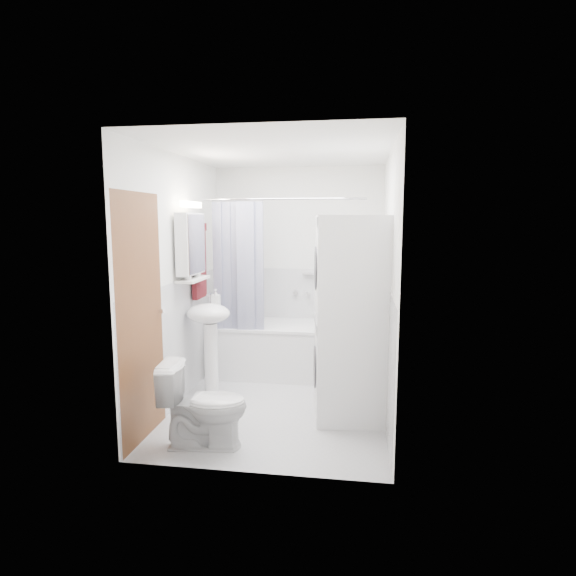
# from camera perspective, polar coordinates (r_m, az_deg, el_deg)

# --- Properties ---
(floor) EXTENTS (2.60, 2.60, 0.00)m
(floor) POSITION_cam_1_polar(r_m,az_deg,el_deg) (4.83, -0.90, -13.59)
(floor) COLOR silver
(floor) RESTS_ON ground
(room_walls) EXTENTS (2.60, 2.60, 2.60)m
(room_walls) POSITION_cam_1_polar(r_m,az_deg,el_deg) (4.50, -0.94, 4.31)
(room_walls) COLOR white
(room_walls) RESTS_ON ground
(wainscot) EXTENTS (1.98, 2.58, 2.58)m
(wainscot) POSITION_cam_1_polar(r_m,az_deg,el_deg) (4.92, -0.35, -5.83)
(wainscot) COLOR white
(wainscot) RESTS_ON ground
(door) EXTENTS (0.05, 2.00, 2.00)m
(door) POSITION_cam_1_polar(r_m,az_deg,el_deg) (4.30, -14.76, -2.67)
(door) COLOR brown
(door) RESTS_ON ground
(bathtub) EXTENTS (1.56, 0.74, 0.59)m
(bathtub) POSITION_cam_1_polar(r_m,az_deg,el_deg) (5.60, -0.06, -6.98)
(bathtub) COLOR white
(bathtub) RESTS_ON ground
(tub_spout) EXTENTS (0.04, 0.12, 0.04)m
(tub_spout) POSITION_cam_1_polar(r_m,az_deg,el_deg) (5.77, 2.39, -0.59)
(tub_spout) COLOR silver
(tub_spout) RESTS_ON room_walls
(curtain_rod) EXTENTS (1.74, 0.02, 0.02)m
(curtain_rod) POSITION_cam_1_polar(r_m,az_deg,el_deg) (5.11, -0.59, 10.52)
(curtain_rod) COLOR silver
(curtain_rod) RESTS_ON room_walls
(shower_curtain) EXTENTS (0.55, 0.02, 1.45)m
(shower_curtain) POSITION_cam_1_polar(r_m,az_deg,el_deg) (5.23, -5.93, 2.19)
(shower_curtain) COLOR #15184B
(shower_curtain) RESTS_ON curtain_rod
(sink) EXTENTS (0.44, 0.37, 1.04)m
(sink) POSITION_cam_1_polar(r_m,az_deg,el_deg) (4.93, -9.34, -4.67)
(sink) COLOR white
(sink) RESTS_ON ground
(medicine_cabinet) EXTENTS (0.13, 0.50, 0.71)m
(medicine_cabinet) POSITION_cam_1_polar(r_m,az_deg,el_deg) (4.82, -11.45, 5.34)
(medicine_cabinet) COLOR white
(medicine_cabinet) RESTS_ON room_walls
(shelf) EXTENTS (0.18, 0.54, 0.02)m
(shelf) POSITION_cam_1_polar(r_m,az_deg,el_deg) (4.85, -11.17, 1.02)
(shelf) COLOR silver
(shelf) RESTS_ON room_walls
(shower_caddy) EXTENTS (0.22, 0.06, 0.02)m
(shower_caddy) POSITION_cam_1_polar(r_m,az_deg,el_deg) (5.73, 2.89, 1.73)
(shower_caddy) COLOR silver
(shower_caddy) RESTS_ON room_walls
(towel) EXTENTS (0.07, 0.33, 0.80)m
(towel) POSITION_cam_1_polar(r_m,az_deg,el_deg) (5.15, -10.50, 3.33)
(towel) COLOR maroon
(towel) RESTS_ON room_walls
(washer_dryer) EXTENTS (0.73, 0.72, 1.82)m
(washer_dryer) POSITION_cam_1_polar(r_m,az_deg,el_deg) (4.34, 7.56, -3.57)
(washer_dryer) COLOR white
(washer_dryer) RESTS_ON ground
(toilet) EXTENTS (0.72, 0.45, 0.67)m
(toilet) POSITION_cam_1_polar(r_m,az_deg,el_deg) (3.95, -9.91, -13.55)
(toilet) COLOR white
(toilet) RESTS_ON ground
(soap_pump) EXTENTS (0.08, 0.17, 0.08)m
(soap_pump) POSITION_cam_1_polar(r_m,az_deg,el_deg) (4.97, -8.55, -1.67)
(soap_pump) COLOR gray
(soap_pump) RESTS_ON sink
(shelf_bottle) EXTENTS (0.07, 0.18, 0.07)m
(shelf_bottle) POSITION_cam_1_polar(r_m,az_deg,el_deg) (4.70, -11.80, 1.38)
(shelf_bottle) COLOR gray
(shelf_bottle) RESTS_ON shelf
(shelf_cup) EXTENTS (0.10, 0.09, 0.10)m
(shelf_cup) POSITION_cam_1_polar(r_m,az_deg,el_deg) (4.95, -10.72, 1.91)
(shelf_cup) COLOR gray
(shelf_cup) RESTS_ON shelf
(shampoo_a) EXTENTS (0.13, 0.17, 0.13)m
(shampoo_a) POSITION_cam_1_polar(r_m,az_deg,el_deg) (5.71, 4.61, 2.45)
(shampoo_a) COLOR gray
(shampoo_a) RESTS_ON shower_caddy
(shampoo_b) EXTENTS (0.08, 0.21, 0.08)m
(shampoo_b) POSITION_cam_1_polar(r_m,az_deg,el_deg) (5.70, 5.81, 2.18)
(shampoo_b) COLOR navy
(shampoo_b) RESTS_ON shower_caddy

